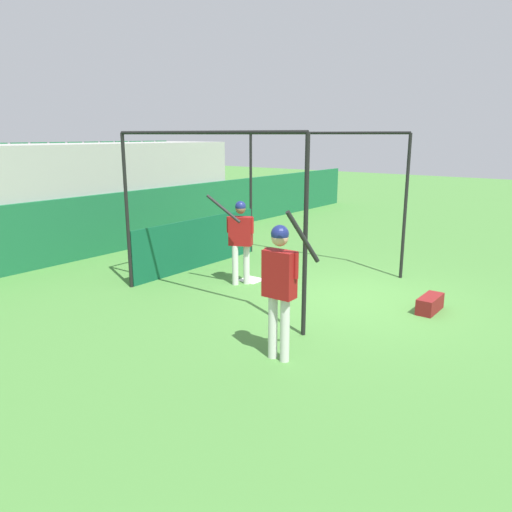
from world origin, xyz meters
name	(u,v)px	position (x,y,z in m)	size (l,w,h in m)	color
ground_plane	(354,299)	(0.00, 0.00, 0.00)	(60.00, 60.00, 0.00)	#477F38
outfield_wall	(121,222)	(0.00, 6.87, 0.78)	(24.00, 0.12, 1.56)	#196038
bleacher_section	(91,194)	(0.00, 8.13, 1.42)	(8.70, 2.40, 2.84)	#9E9E99
batting_cage	(224,215)	(-0.04, 3.21, 1.31)	(4.08, 4.21, 3.11)	black
home_plate	(251,280)	(-0.17, 2.34, 0.01)	(0.44, 0.44, 0.02)	white
player_batter	(240,235)	(-0.53, 2.34, 1.06)	(0.71, 0.77, 1.89)	silver
player_waiting	(280,279)	(-2.99, -0.34, 1.17)	(0.51, 0.75, 2.14)	silver
equipment_bag	(430,304)	(0.21, -1.36, 0.14)	(0.70, 0.28, 0.28)	maroon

